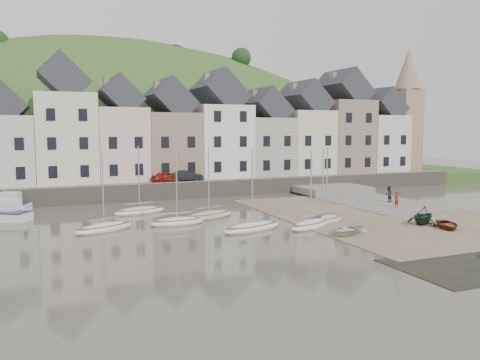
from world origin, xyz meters
name	(u,v)px	position (x,y,z in m)	size (l,w,h in m)	color
ground	(269,224)	(0.00, 0.00, 0.00)	(160.00, 160.00, 0.00)	#474338
quay_land	(169,178)	(0.00, 32.00, 0.75)	(90.00, 30.00, 1.50)	#365522
quay_street	(193,180)	(0.00, 20.50, 1.55)	(70.00, 7.00, 0.10)	slate
seawall	(203,189)	(0.00, 17.00, 0.90)	(70.00, 1.20, 1.80)	slate
beach	(380,215)	(11.00, 0.00, 0.03)	(18.00, 26.00, 0.06)	brown
slipway	(363,200)	(15.00, 8.00, 0.06)	(8.00, 18.00, 0.12)	slate
hillside	(110,262)	(-5.00, 60.00, -17.99)	(134.40, 84.00, 84.00)	#365522
townhouse_terrace	(198,131)	(1.76, 24.00, 7.32)	(61.05, 8.00, 13.93)	white
church_spire	(407,106)	(34.55, 24.00, 11.06)	(4.00, 4.00, 18.00)	#997F60
sailboat_0	(140,211)	(-8.58, 8.98, 0.26)	(5.15, 2.75, 6.32)	silver
sailboat_1	(104,228)	(-12.50, 2.40, 0.26)	(5.00, 3.43, 6.32)	silver
sailboat_2	(209,215)	(-3.53, 4.41, 0.26)	(5.30, 3.25, 6.32)	beige
sailboat_3	(177,222)	(-6.81, 2.68, 0.26)	(4.47, 1.69, 6.32)	silver
sailboat_4	(252,227)	(-2.16, -1.65, 0.26)	(5.58, 3.01, 6.32)	silver
sailboat_5	(322,219)	(4.41, -0.92, 0.26)	(4.91, 3.60, 6.32)	#152243
sailboat_6	(310,224)	(2.43, -2.39, 0.26)	(4.91, 3.43, 6.32)	silver
sailboat_7	(326,219)	(4.67, -1.11, 0.27)	(3.92, 2.65, 6.32)	beige
motorboat_0	(2,213)	(-19.81, 10.17, 0.58)	(5.09, 4.11, 1.70)	silver
motorboat_2	(5,205)	(-19.94, 15.38, 0.58)	(5.10, 3.24, 1.70)	silver
rowboat_white	(346,229)	(3.50, -5.58, 0.40)	(2.32, 3.26, 0.67)	silver
rowboat_green	(423,215)	(11.20, -4.93, 0.79)	(2.40, 2.78, 1.47)	black
rowboat_red	(447,224)	(11.77, -6.83, 0.37)	(2.13, 2.99, 0.62)	maroon
person_red	(396,199)	(14.79, 2.46, 0.92)	(0.59, 0.38, 1.60)	maroon
person_dark	(388,194)	(16.24, 5.38, 0.95)	(0.81, 0.63, 1.66)	#222328
car_left	(167,177)	(-3.45, 19.50, 2.20)	(1.41, 3.51, 1.19)	maroon
car_right	(186,176)	(-1.13, 19.50, 2.23)	(1.34, 3.85, 1.27)	black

